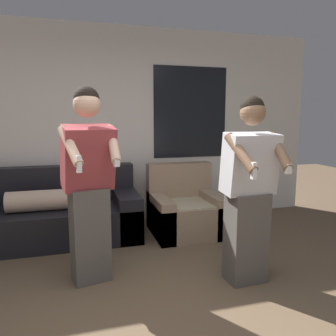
{
  "coord_description": "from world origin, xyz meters",
  "views": [
    {
      "loc": [
        -0.5,
        -1.8,
        1.47
      ],
      "look_at": [
        0.27,
        0.92,
        1.04
      ],
      "focal_mm": 35.0,
      "sensor_mm": 36.0,
      "label": 1
    }
  ],
  "objects_px": {
    "armchair": "(185,210)",
    "person_left": "(89,186)",
    "person_right": "(249,192)",
    "couch": "(58,215)"
  },
  "relations": [
    {
      "from": "couch",
      "to": "person_right",
      "type": "relative_size",
      "value": 1.18
    },
    {
      "from": "person_left",
      "to": "person_right",
      "type": "bearing_deg",
      "value": -15.92
    },
    {
      "from": "armchair",
      "to": "couch",
      "type": "bearing_deg",
      "value": 172.58
    },
    {
      "from": "armchair",
      "to": "person_right",
      "type": "height_order",
      "value": "person_right"
    },
    {
      "from": "armchair",
      "to": "person_left",
      "type": "distance_m",
      "value": 1.69
    },
    {
      "from": "person_left",
      "to": "person_right",
      "type": "distance_m",
      "value": 1.4
    },
    {
      "from": "armchair",
      "to": "person_right",
      "type": "xyz_separation_m",
      "value": [
        0.12,
        -1.38,
        0.54
      ]
    },
    {
      "from": "couch",
      "to": "person_right",
      "type": "height_order",
      "value": "person_right"
    },
    {
      "from": "armchair",
      "to": "person_left",
      "type": "bearing_deg",
      "value": -141.0
    },
    {
      "from": "couch",
      "to": "person_right",
      "type": "bearing_deg",
      "value": -43.17
    }
  ]
}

